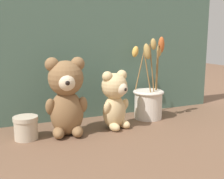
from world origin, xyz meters
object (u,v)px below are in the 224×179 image
teddy_bear_medium (115,99)px  decorative_tin_tall (26,128)px  teddy_bear_large (66,95)px  flower_vase (148,98)px

teddy_bear_medium → decorative_tin_tall: teddy_bear_medium is taller
teddy_bear_medium → decorative_tin_tall: 0.31m
teddy_bear_large → teddy_bear_medium: bearing=-0.3°
teddy_bear_large → teddy_bear_medium: size_ratio=1.25×
teddy_bear_large → decorative_tin_tall: size_ratio=3.31×
teddy_bear_large → decorative_tin_tall: bearing=174.7°
flower_vase → decorative_tin_tall: flower_vase is taller
teddy_bear_medium → decorative_tin_tall: size_ratio=2.65×
flower_vase → decorative_tin_tall: bearing=-174.2°
teddy_bear_medium → flower_vase: (0.17, 0.06, -0.03)m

